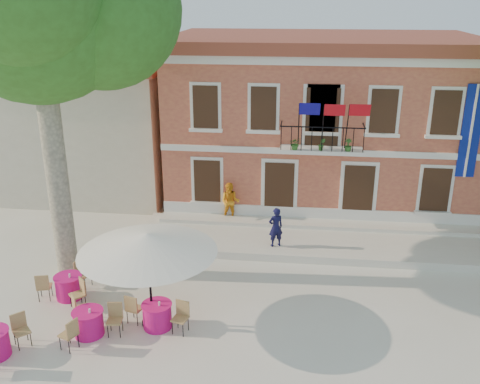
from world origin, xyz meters
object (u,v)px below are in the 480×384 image
Objects in this scene: pedestrian_orange at (230,202)px; cafe_table_2 at (88,322)px; patio_umbrella at (147,243)px; cafe_table_3 at (69,286)px; cafe_table_1 at (157,315)px; plane_tree_west at (35,2)px; pedestrian_navy at (276,227)px.

cafe_table_2 is at bearing -107.09° from pedestrian_orange.
patio_umbrella is at bearing 24.45° from cafe_table_2.
cafe_table_2 is 2.32m from cafe_table_3.
cafe_table_2 is (-1.86, -0.59, 0.01)m from cafe_table_1.
plane_tree_west is 8.75m from cafe_table_3.
cafe_table_1 is (-3.17, -5.19, -0.64)m from pedestrian_navy.
cafe_table_2 is at bearing 24.34° from pedestrian_navy.
patio_umbrella is 7.50m from pedestrian_orange.
patio_umbrella reaches higher than pedestrian_orange.
cafe_table_3 is (-1.39, 1.85, 0.00)m from cafe_table_2.
cafe_table_3 is (-3.04, 1.10, -2.21)m from patio_umbrella.
plane_tree_west is 7.41× the size of pedestrian_orange.
pedestrian_navy reaches higher than cafe_table_3.
pedestrian_orange reaches higher than cafe_table_3.
patio_umbrella reaches higher than cafe_table_2.
plane_tree_west is at bearing 121.46° from cafe_table_2.
pedestrian_orange is 0.88× the size of cafe_table_2.
cafe_table_1 is 1.08× the size of cafe_table_3.
plane_tree_west reaches higher than cafe_table_2.
cafe_table_2 is at bearing -162.36° from cafe_table_1.
cafe_table_1 is 3.48m from cafe_table_3.
cafe_table_2 is at bearing -155.55° from patio_umbrella.
plane_tree_west is 7.88m from patio_umbrella.
cafe_table_2 is at bearing -58.54° from plane_tree_west.
pedestrian_navy is (7.16, 2.29, -7.93)m from plane_tree_west.
patio_umbrella reaches higher than pedestrian_navy.
pedestrian_orange is at bearing 69.22° from cafe_table_2.
pedestrian_navy is 7.55m from cafe_table_3.
cafe_table_1 is (-1.17, -7.38, -0.70)m from pedestrian_orange.
cafe_table_1 and cafe_table_2 have the same top height.
patio_umbrella is 2.59× the size of pedestrian_navy.
patio_umbrella is at bearing 140.89° from cafe_table_1.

